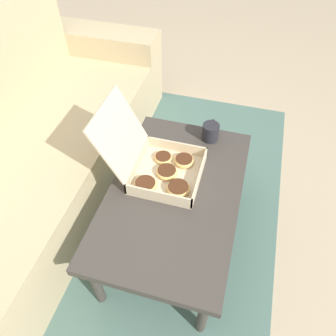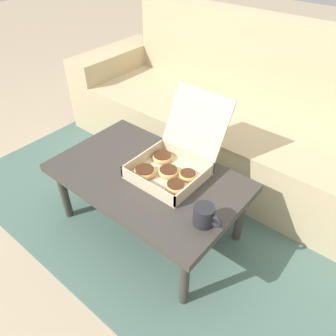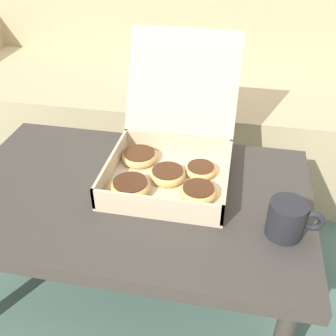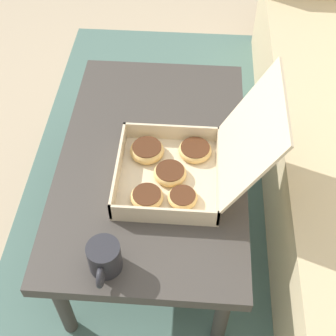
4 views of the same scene
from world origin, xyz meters
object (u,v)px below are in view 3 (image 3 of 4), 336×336
pastry_box (168,157)px  coffee_mug (288,219)px  coffee_table (133,202)px  couch (184,89)px

pastry_box → coffee_mug: bearing=-29.8°
coffee_table → pastry_box: pastry_box is taller
couch → coffee_table: size_ratio=2.49×
pastry_box → couch: bearing=95.8°
coffee_mug → coffee_table: bearing=167.7°
coffee_table → pastry_box: (0.08, 0.10, 0.10)m
couch → coffee_mug: 1.05m
couch → coffee_mug: bearing=-67.5°
coffee_table → couch: bearing=90.0°
pastry_box → coffee_mug: pastry_box is taller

